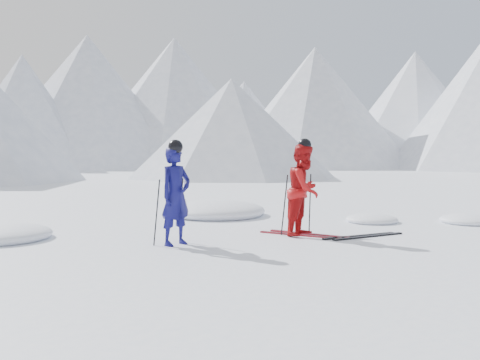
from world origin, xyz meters
TOP-DOWN VIEW (x-y plane):
  - ground at (0.00, 0.00)m, footprint 160.00×160.00m
  - mountain_range at (5.71, 35.31)m, footprint 106.15×62.94m
  - skier_blue at (-3.09, 0.38)m, footprint 0.72×0.55m
  - skier_red at (-0.52, -0.19)m, footprint 1.07×0.97m
  - pole_blue_left at (-3.39, 0.53)m, footprint 0.12×0.08m
  - pole_blue_right at (-2.84, 0.63)m, footprint 0.12×0.07m
  - pole_red_left at (-0.82, 0.06)m, footprint 0.12×0.10m
  - pole_red_right at (-0.22, -0.04)m, footprint 0.12×0.08m
  - ski_worn_left at (-0.64, -0.19)m, footprint 0.79×1.58m
  - ski_worn_right at (-0.40, -0.19)m, footprint 0.69×1.62m
  - ski_loose_a at (0.22, -0.95)m, footprint 1.69×0.38m
  - ski_loose_b at (0.32, -1.10)m, footprint 1.70×0.32m
  - snow_lumps at (-0.95, 2.71)m, footprint 10.79×6.52m

SIDE VIEW (x-z plane):
  - ground at x=0.00m, z-range 0.00..0.00m
  - snow_lumps at x=-0.95m, z-range -0.28..0.28m
  - ski_worn_left at x=-0.64m, z-range 0.00..0.03m
  - ski_worn_right at x=-0.40m, z-range 0.00..0.03m
  - ski_loose_a at x=0.22m, z-range 0.00..0.03m
  - ski_loose_b at x=0.32m, z-range 0.00..0.03m
  - pole_blue_left at x=-3.39m, z-range 0.00..1.17m
  - pole_blue_right at x=-2.84m, z-range 0.00..1.17m
  - pole_red_left at x=-0.82m, z-range 0.00..1.20m
  - pole_red_right at x=-0.22m, z-range 0.00..1.20m
  - skier_blue at x=-3.09m, z-range 0.00..1.76m
  - skier_red at x=-0.52m, z-range 0.00..1.80m
  - mountain_range at x=5.71m, z-range -1.04..14.49m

